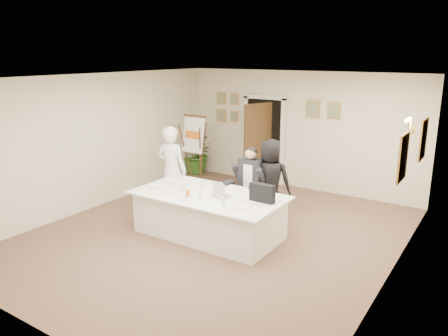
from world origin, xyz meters
TOP-DOWN VIEW (x-y plane):
  - floor at (0.00, 0.00)m, footprint 7.00×7.00m
  - ceiling at (0.00, 0.00)m, footprint 6.00×7.00m
  - wall_back at (0.00, 3.50)m, footprint 6.00×0.10m
  - wall_front at (0.00, -3.50)m, footprint 6.00×0.10m
  - wall_left at (-3.00, 0.00)m, footprint 0.10×7.00m
  - wall_right at (3.00, 0.00)m, footprint 0.10×7.00m
  - doorway at (-0.88, 3.32)m, footprint 1.14×0.86m
  - pictures_back_wall at (-0.80, 3.47)m, footprint 3.40×0.06m
  - pictures_right_wall at (2.97, 1.20)m, footprint 0.06×2.20m
  - wall_sconce at (2.90, 1.20)m, footprint 0.20×0.30m
  - conference_table at (-0.09, -0.08)m, footprint 2.69×1.43m
  - seated_man at (0.15, 0.94)m, footprint 0.77×0.80m
  - flip_chart at (-2.05, 2.16)m, footprint 0.61×0.39m
  - standing_man at (-1.43, 0.50)m, footprint 0.71×0.52m
  - standing_woman at (0.50, 1.11)m, footprint 0.91×0.71m
  - potted_palm at (-2.80, 3.20)m, footprint 1.20×1.10m
  - laptop at (0.17, -0.05)m, footprint 0.40×0.42m
  - laptop_bag at (0.89, 0.08)m, footprint 0.45×0.14m
  - paper_stack at (0.76, -0.36)m, footprint 0.28×0.21m
  - plate_left at (-1.12, -0.40)m, footprint 0.23×0.23m
  - plate_mid at (-0.67, -0.51)m, footprint 0.27×0.27m
  - plate_near at (-0.25, -0.51)m, footprint 0.23×0.23m
  - glass_a at (-0.86, -0.14)m, footprint 0.08×0.08m
  - glass_b at (0.02, -0.49)m, footprint 0.08×0.08m
  - glass_c at (0.45, -0.43)m, footprint 0.08×0.08m
  - glass_d at (-0.35, 0.07)m, footprint 0.08×0.08m
  - oj_glass at (-0.30, -0.42)m, footprint 0.09×0.09m
  - steel_jug at (-0.57, -0.24)m, footprint 0.10×0.10m

SIDE VIEW (x-z plane):
  - floor at x=0.00m, z-range 0.00..0.00m
  - conference_table at x=-0.09m, z-range 0.01..0.78m
  - potted_palm at x=-2.80m, z-range 0.00..1.13m
  - seated_man at x=0.15m, z-range 0.00..1.49m
  - plate_left at x=-1.12m, z-range 0.78..0.79m
  - plate_mid at x=-0.67m, z-range 0.78..0.79m
  - plate_near at x=-0.25m, z-range 0.78..0.79m
  - paper_stack at x=0.76m, z-range 0.78..0.80m
  - flip_chart at x=-2.05m, z-range -0.06..1.67m
  - standing_woman at x=0.50m, z-range 0.00..1.64m
  - steel_jug at x=-0.57m, z-range 0.78..0.89m
  - oj_glass at x=-0.30m, z-range 0.78..0.91m
  - glass_a at x=-0.86m, z-range 0.77..0.92m
  - glass_b at x=0.02m, z-range 0.77..0.92m
  - glass_c at x=0.45m, z-range 0.77..0.92m
  - glass_d at x=-0.35m, z-range 0.77..0.92m
  - standing_man at x=-1.43m, z-range 0.00..1.79m
  - laptop at x=0.17m, z-range 0.77..1.05m
  - laptop_bag at x=0.89m, z-range 0.77..1.09m
  - doorway at x=-0.88m, z-range -0.06..2.14m
  - wall_back at x=0.00m, z-range 0.00..2.80m
  - wall_front at x=0.00m, z-range 0.00..2.80m
  - wall_left at x=-3.00m, z-range 0.00..2.80m
  - wall_right at x=3.00m, z-range 0.00..2.80m
  - pictures_right_wall at x=2.97m, z-range 1.35..2.15m
  - pictures_back_wall at x=-0.80m, z-range 1.45..2.25m
  - wall_sconce at x=2.90m, z-range 1.98..2.22m
  - ceiling at x=0.00m, z-range 2.79..2.81m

